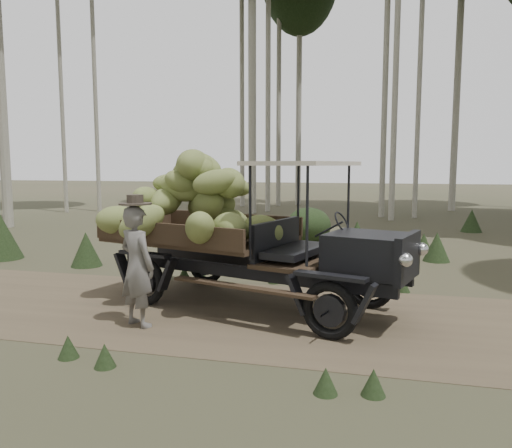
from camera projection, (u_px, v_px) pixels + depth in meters
The scene contains 5 objects.
ground at pixel (338, 321), 7.89m from camera, with size 120.00×120.00×0.00m, color #473D2B.
dirt_track at pixel (338, 321), 7.89m from camera, with size 70.00×4.00×0.01m, color brown.
banana_truck at pixel (220, 213), 8.77m from camera, with size 5.79×3.33×2.79m.
farmer at pixel (137, 265), 7.56m from camera, with size 0.80×0.69×2.02m.
undergrowth at pixel (186, 312), 6.69m from camera, with size 22.30×24.46×1.22m.
Camera 1 is at (0.56, -7.74, 2.47)m, focal length 35.00 mm.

